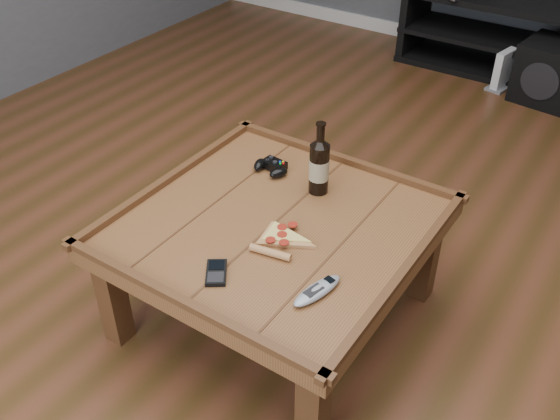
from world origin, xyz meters
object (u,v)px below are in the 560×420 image
Objects in this scene: pizza_slice at (280,239)px; smartphone at (216,273)px; subwoofer at (552,72)px; game_controller at (271,167)px; coffee_table at (275,236)px; remote_control at (317,291)px; game_console at (503,71)px; beer_bottle at (319,165)px; media_console at (508,38)px.

pizza_slice is 2.13× the size of smartphone.
game_controller is at bearing -96.65° from subwoofer.
coffee_table reaches higher than subwoofer.
remote_control reaches higher than game_console.
remote_control is at bearing -59.27° from beer_bottle.
media_console is 5.50× the size of game_console.
media_console is at bearing 90.00° from coffee_table.
beer_bottle reaches higher than pizza_slice.
media_console reaches higher than remote_control.
subwoofer is (0.36, 2.50, -0.21)m from coffee_table.
media_console is 3.08m from smartphone.
pizza_slice reaches higher than smartphone.
smartphone is at bearing -90.05° from media_console.
smartphone is (-0.07, -0.25, -0.00)m from pizza_slice.
coffee_table is 2.52m from game_console.
beer_bottle is (0.02, -2.50, 0.32)m from media_console.
smartphone is 0.51× the size of game_console.
pizza_slice reaches higher than game_console.
coffee_table reaches higher than game_console.
game_controller is 2.33m from subwoofer.
game_controller is 0.39× the size of subwoofer.
beer_bottle is 2.31m from subwoofer.
coffee_table is at bearing -95.39° from beer_bottle.
media_console is at bearing 90.57° from game_controller.
beer_bottle is 1.77× the size of game_controller.
subwoofer is at bearing 102.02° from remote_control.
remote_control reaches higher than subwoofer.
game_controller reaches higher than remote_control.
beer_bottle is at bearing 52.12° from smartphone.
beer_bottle is 2.18× the size of smartphone.
remote_control is at bearing -83.79° from subwoofer.
game_controller is 0.43m from pizza_slice.
game_controller reaches higher than game_console.
remote_control is 0.78× the size of game_console.
coffee_table is 5.19× the size of remote_control.
subwoofer is (0.34, 2.25, -0.38)m from beer_bottle.
pizza_slice reaches higher than subwoofer.
game_controller is at bearing 118.25° from pizza_slice.
game_controller is at bearing -85.45° from game_console.
pizza_slice is at bearing -88.54° from media_console.
subwoofer is 0.30m from game_console.
pizza_slice is at bearing 38.11° from smartphone.
pizza_slice is at bearing -78.58° from game_console.
media_console is 3.41× the size of subwoofer.
pizza_slice is 2.61m from game_console.
remote_control is (0.31, -2.97, 0.22)m from media_console.
coffee_table is 0.39m from remote_control.
game_console is at bearing -73.45° from media_console.
coffee_table is 6.37× the size of game_controller.
smartphone is 2.85m from game_console.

